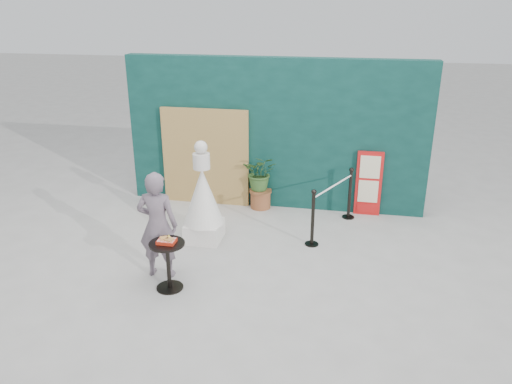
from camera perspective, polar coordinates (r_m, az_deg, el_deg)
ground at (r=7.74m, az=-1.75°, el=-10.11°), size 60.00×60.00×0.00m
back_wall at (r=10.03m, az=2.17°, el=6.63°), size 6.00×0.30×3.00m
bamboo_fence at (r=10.27m, az=-5.81°, el=3.99°), size 1.80×0.08×2.00m
woman at (r=7.66m, az=-11.18°, el=-3.74°), size 0.64×0.44×1.69m
menu_board at (r=9.99m, az=12.75°, el=0.93°), size 0.50×0.07×1.30m
statue at (r=8.71m, az=-6.07°, el=-1.02°), size 0.71×0.71×1.82m
cafe_table at (r=7.42m, az=-10.04°, el=-7.48°), size 0.52×0.52×0.75m
food_basket at (r=7.29m, az=-10.16°, el=-5.48°), size 0.26×0.19×0.11m
planter at (r=10.06m, az=0.53°, el=1.69°), size 0.67×0.58×1.14m
stanchion_barrier at (r=9.21m, az=8.72°, el=-1.56°), size 0.84×1.54×1.03m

